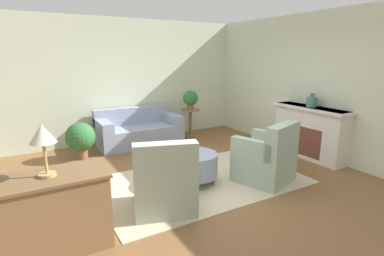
{
  "coord_description": "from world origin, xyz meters",
  "views": [
    {
      "loc": [
        -2.39,
        -3.81,
        1.97
      ],
      "look_at": [
        0.15,
        0.55,
        0.75
      ],
      "focal_mm": 28.0,
      "sensor_mm": 36.0,
      "label": 1
    }
  ],
  "objects": [
    {
      "name": "ground_plane",
      "position": [
        0.0,
        0.0,
        0.0
      ],
      "size": [
        16.0,
        16.0,
        0.0
      ],
      "primitive_type": "plane",
      "color": "brown"
    },
    {
      "name": "ottoman_table",
      "position": [
        -0.13,
        0.0,
        0.31
      ],
      "size": [
        0.74,
        0.74,
        0.48
      ],
      "color": "#8E99B2",
      "rests_on": "rug"
    },
    {
      "name": "side_table",
      "position": [
        1.19,
        2.41,
        0.47
      ],
      "size": [
        0.46,
        0.46,
        0.7
      ],
      "color": "olive",
      "rests_on": "ground_plane"
    },
    {
      "name": "rug",
      "position": [
        0.0,
        0.0,
        0.01
      ],
      "size": [
        3.23,
        2.01,
        0.01
      ],
      "color": "beige",
      "rests_on": "ground_plane"
    },
    {
      "name": "couch",
      "position": [
        -0.11,
        2.52,
        0.3
      ],
      "size": [
        1.85,
        0.91,
        0.81
      ],
      "color": "#8E99B2",
      "rests_on": "ground_plane"
    },
    {
      "name": "potted_plant_on_side_table",
      "position": [
        1.19,
        2.41,
        0.97
      ],
      "size": [
        0.36,
        0.36,
        0.46
      ],
      "color": "brown",
      "rests_on": "side_table"
    },
    {
      "name": "fireplace",
      "position": [
        2.46,
        -0.07,
        0.53
      ],
      "size": [
        0.44,
        1.58,
        1.02
      ],
      "color": "silver",
      "rests_on": "ground_plane"
    },
    {
      "name": "wall_back",
      "position": [
        0.0,
        3.05,
        1.4
      ],
      "size": [
        9.99,
        0.12,
        2.8
      ],
      "color": "beige",
      "rests_on": "ground_plane"
    },
    {
      "name": "wall_right",
      "position": [
        2.7,
        0.0,
        1.4
      ],
      "size": [
        0.12,
        9.29,
        2.8
      ],
      "color": "beige",
      "rests_on": "ground_plane"
    },
    {
      "name": "armchair_right",
      "position": [
        0.9,
        -0.53,
        0.38
      ],
      "size": [
        0.98,
        0.98,
        0.97
      ],
      "color": "#9EB29E",
      "rests_on": "rug"
    },
    {
      "name": "table_lamp",
      "position": [
        -2.24,
        -0.71,
        1.22
      ],
      "size": [
        0.25,
        0.25,
        0.52
      ],
      "color": "tan",
      "rests_on": "dresser"
    },
    {
      "name": "armchair_left",
      "position": [
        -0.9,
        -0.53,
        0.38
      ],
      "size": [
        0.98,
        0.98,
        0.97
      ],
      "color": "#9EB29E",
      "rests_on": "rug"
    },
    {
      "name": "vase_mantel_near",
      "position": [
        2.44,
        -0.07,
        1.12
      ],
      "size": [
        0.2,
        0.2,
        0.27
      ],
      "color": "#477066",
      "rests_on": "fireplace"
    },
    {
      "name": "dresser",
      "position": [
        -2.24,
        -0.71,
        0.42
      ],
      "size": [
        1.13,
        0.6,
        0.82
      ],
      "color": "olive",
      "rests_on": "ground_plane"
    },
    {
      "name": "potted_plant_floor",
      "position": [
        -1.45,
        2.11,
        0.42
      ],
      "size": [
        0.56,
        0.56,
        0.72
      ],
      "color": "brown",
      "rests_on": "ground_plane"
    }
  ]
}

